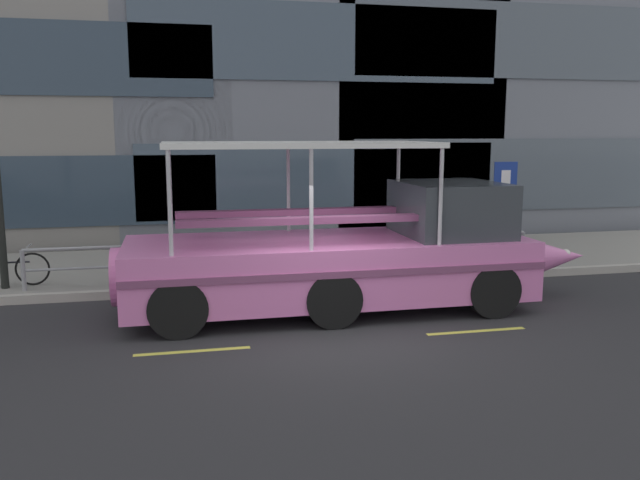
% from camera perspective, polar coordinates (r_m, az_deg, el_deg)
% --- Properties ---
extents(ground_plane, '(120.00, 120.00, 0.00)m').
position_cam_1_polar(ground_plane, '(11.39, 1.15, -7.91)').
color(ground_plane, '#2B2B2D').
extents(sidewalk, '(32.00, 4.80, 0.18)m').
position_cam_1_polar(sidewalk, '(16.70, -3.41, -2.00)').
color(sidewalk, gray).
rests_on(sidewalk, ground_plane).
extents(curb_edge, '(32.00, 0.18, 0.18)m').
position_cam_1_polar(curb_edge, '(14.30, -1.81, -3.93)').
color(curb_edge, '#B2ADA3').
rests_on(curb_edge, ground_plane).
extents(lane_centreline, '(25.80, 0.12, 0.01)m').
position_cam_1_polar(lane_centreline, '(10.87, 1.86, -8.76)').
color(lane_centreline, '#DBD64C').
rests_on(lane_centreline, ground_plane).
extents(curb_guardrail, '(11.26, 0.09, 0.88)m').
position_cam_1_polar(curb_guardrail, '(14.48, -2.33, -1.00)').
color(curb_guardrail, gray).
rests_on(curb_guardrail, sidewalk).
extents(parking_sign, '(0.60, 0.12, 2.50)m').
position_cam_1_polar(parking_sign, '(16.56, 15.75, 3.82)').
color(parking_sign, '#4C4F54').
rests_on(parking_sign, sidewalk).
extents(leaned_bicycle, '(1.74, 0.46, 0.96)m').
position_cam_1_polar(leaned_bicycle, '(15.19, -25.69, -2.28)').
color(leaned_bicycle, black).
rests_on(leaned_bicycle, sidewalk).
extents(duck_tour_boat, '(9.46, 2.67, 3.21)m').
position_cam_1_polar(duck_tour_boat, '(12.61, 3.08, -1.28)').
color(duck_tour_boat, pink).
rests_on(duck_tour_boat, ground_plane).
extents(pedestrian_near_bow, '(0.32, 0.46, 1.76)m').
position_cam_1_polar(pedestrian_near_bow, '(16.31, 11.24, 1.66)').
color(pedestrian_near_bow, '#47423D').
rests_on(pedestrian_near_bow, sidewalk).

